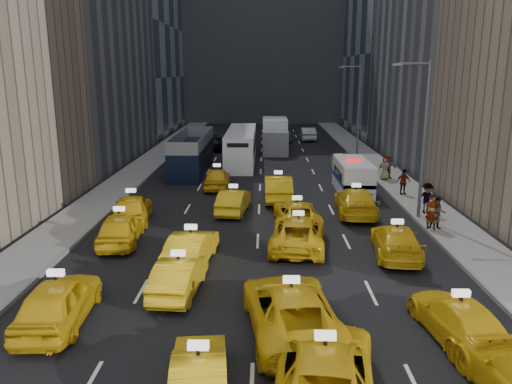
{
  "coord_description": "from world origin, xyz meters",
  "views": [
    {
      "loc": [
        0.32,
        -16.04,
        8.42
      ],
      "look_at": [
        -0.13,
        10.32,
        2.0
      ],
      "focal_mm": 35.0,
      "sensor_mm": 36.0,
      "label": 1
    }
  ],
  "objects_px": {
    "taxi_1": "(199,376)",
    "double_decker": "(192,153)",
    "pedestrian_0": "(432,212)",
    "nypd_van": "(353,177)",
    "city_bus": "(241,147)",
    "taxi_2": "(324,370)",
    "box_truck": "(275,136)"
  },
  "relations": [
    {
      "from": "pedestrian_0",
      "to": "nypd_van",
      "type": "bearing_deg",
      "value": 121.98
    },
    {
      "from": "taxi_1",
      "to": "double_decker",
      "type": "relative_size",
      "value": 0.36
    },
    {
      "from": "double_decker",
      "to": "box_truck",
      "type": "height_order",
      "value": "box_truck"
    },
    {
      "from": "pedestrian_0",
      "to": "taxi_1",
      "type": "bearing_deg",
      "value": -111.23
    },
    {
      "from": "city_bus",
      "to": "box_truck",
      "type": "relative_size",
      "value": 1.58
    },
    {
      "from": "double_decker",
      "to": "city_bus",
      "type": "distance_m",
      "value": 5.54
    },
    {
      "from": "nypd_van",
      "to": "box_truck",
      "type": "bearing_deg",
      "value": 109.41
    },
    {
      "from": "nypd_van",
      "to": "city_bus",
      "type": "distance_m",
      "value": 14.12
    },
    {
      "from": "box_truck",
      "to": "taxi_2",
      "type": "bearing_deg",
      "value": -92.3
    },
    {
      "from": "taxi_1",
      "to": "pedestrian_0",
      "type": "relative_size",
      "value": 2.12
    },
    {
      "from": "taxi_1",
      "to": "box_truck",
      "type": "relative_size",
      "value": 0.53
    },
    {
      "from": "double_decker",
      "to": "taxi_2",
      "type": "bearing_deg",
      "value": -68.69
    },
    {
      "from": "taxi_1",
      "to": "double_decker",
      "type": "height_order",
      "value": "double_decker"
    },
    {
      "from": "city_bus",
      "to": "pedestrian_0",
      "type": "xyz_separation_m",
      "value": [
        11.11,
        -20.41,
        -0.42
      ]
    },
    {
      "from": "double_decker",
      "to": "box_truck",
      "type": "relative_size",
      "value": 1.46
    },
    {
      "from": "city_bus",
      "to": "double_decker",
      "type": "bearing_deg",
      "value": -134.47
    },
    {
      "from": "double_decker",
      "to": "city_bus",
      "type": "height_order",
      "value": "double_decker"
    },
    {
      "from": "taxi_1",
      "to": "nypd_van",
      "type": "height_order",
      "value": "nypd_van"
    },
    {
      "from": "taxi_1",
      "to": "nypd_van",
      "type": "distance_m",
      "value": 24.59
    },
    {
      "from": "box_truck",
      "to": "city_bus",
      "type": "bearing_deg",
      "value": -118.23
    },
    {
      "from": "nypd_van",
      "to": "taxi_1",
      "type": "bearing_deg",
      "value": -105.29
    },
    {
      "from": "taxi_2",
      "to": "nypd_van",
      "type": "distance_m",
      "value": 23.62
    },
    {
      "from": "nypd_van",
      "to": "double_decker",
      "type": "distance_m",
      "value": 14.58
    },
    {
      "from": "taxi_2",
      "to": "box_truck",
      "type": "bearing_deg",
      "value": -82.42
    },
    {
      "from": "city_bus",
      "to": "box_truck",
      "type": "height_order",
      "value": "box_truck"
    },
    {
      "from": "taxi_1",
      "to": "double_decker",
      "type": "distance_m",
      "value": 31.12
    },
    {
      "from": "pedestrian_0",
      "to": "taxi_2",
      "type": "bearing_deg",
      "value": -102.01
    },
    {
      "from": "taxi_1",
      "to": "pedestrian_0",
      "type": "xyz_separation_m",
      "value": [
        10.62,
        14.16,
        0.44
      ]
    },
    {
      "from": "double_decker",
      "to": "pedestrian_0",
      "type": "bearing_deg",
      "value": -40.59
    },
    {
      "from": "taxi_2",
      "to": "double_decker",
      "type": "distance_m",
      "value": 31.65
    },
    {
      "from": "taxi_1",
      "to": "nypd_van",
      "type": "xyz_separation_m",
      "value": [
        7.96,
        23.26,
        0.42
      ]
    },
    {
      "from": "taxi_2",
      "to": "pedestrian_0",
      "type": "relative_size",
      "value": 2.97
    }
  ]
}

